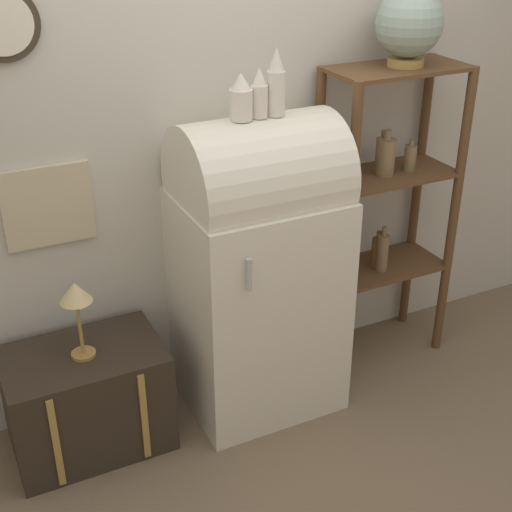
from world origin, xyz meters
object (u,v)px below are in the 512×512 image
vase_left (241,98)px  suitcase_trunk (88,399)px  globe (409,24)px  vase_right (276,84)px  desk_lamp (76,299)px  vase_center (259,95)px  refrigerator (258,265)px

vase_left → suitcase_trunk: bearing=177.4°
globe → vase_right: size_ratio=1.23×
globe → desk_lamp: size_ratio=0.96×
vase_left → vase_center: 0.08m
refrigerator → vase_right: (0.08, -0.01, 0.86)m
vase_center → desk_lamp: vase_center is taller
suitcase_trunk → refrigerator: bearing=-1.8°
refrigerator → globe: globe is taller
globe → refrigerator: bearing=-173.8°
globe → desk_lamp: bearing=-177.2°
globe → vase_left: bearing=-173.9°
refrigerator → globe: (0.83, 0.09, 1.04)m
refrigerator → globe: size_ratio=4.17×
vase_left → vase_center: vase_center is taller
vase_left → vase_right: 0.17m
refrigerator → desk_lamp: 0.87m
globe → vase_left: globe is taller
refrigerator → vase_right: 0.86m
desk_lamp → globe: bearing=2.8°
vase_center → desk_lamp: 1.17m
vase_center → vase_right: 0.09m
refrigerator → vase_center: 0.82m
globe → vase_center: (-0.83, -0.10, -0.21)m
suitcase_trunk → globe: size_ratio=1.99×
globe → vase_center: 0.86m
vase_left → vase_center: (0.08, -0.00, 0.01)m
refrigerator → suitcase_trunk: (-0.87, 0.03, -0.52)m
vase_left → globe: bearing=6.1°
vase_right → globe: bearing=7.7°
suitcase_trunk → globe: globe is taller
refrigerator → vase_center: bearing=-105.4°
suitcase_trunk → vase_right: (0.95, -0.04, 1.38)m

